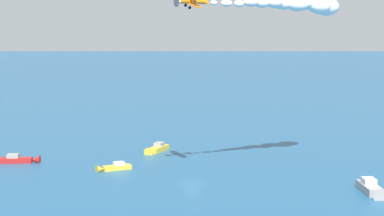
% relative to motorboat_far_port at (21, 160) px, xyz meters
% --- Properties ---
extents(ground_plane, '(2000.00, 2000.00, 0.00)m').
position_rel_motorboat_far_port_xyz_m(ground_plane, '(-42.84, 7.55, -0.71)').
color(ground_plane, '#1E517A').
extents(motorboat_far_port, '(9.35, 5.45, 2.64)m').
position_rel_motorboat_far_port_xyz_m(motorboat_far_port, '(0.00, 0.00, 0.00)').
color(motorboat_far_port, '#B21E1E').
rests_on(motorboat_far_port, ground_plane).
extents(motorboat_inshore, '(6.88, 6.76, 2.23)m').
position_rel_motorboat_far_port_xyz_m(motorboat_inshore, '(-23.05, 1.40, -0.11)').
color(motorboat_inshore, gold).
rests_on(motorboat_inshore, ground_plane).
extents(motorboat_offshore, '(3.35, 9.74, 2.77)m').
position_rel_motorboat_far_port_xyz_m(motorboat_offshore, '(-24.89, -21.00, 0.03)').
color(motorboat_offshore, gold).
rests_on(motorboat_offshore, ground_plane).
extents(motorboat_trailing, '(6.13, 11.11, 3.13)m').
position_rel_motorboat_far_port_xyz_m(motorboat_trailing, '(-76.99, 6.04, 0.13)').
color(motorboat_trailing, '#9E9993').
rests_on(motorboat_trailing, ground_plane).
extents(biplane_lead, '(6.60, 6.59, 3.88)m').
position_rel_motorboat_far_port_xyz_m(biplane_lead, '(-42.66, 7.78, 34.75)').
color(biplane_lead, orange).
extents(smoke_trail_lead, '(24.64, 25.36, 5.46)m').
position_rel_motorboat_far_port_xyz_m(smoke_trail_lead, '(-61.65, -10.86, 34.61)').
color(smoke_trail_lead, white).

